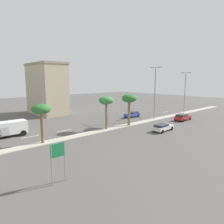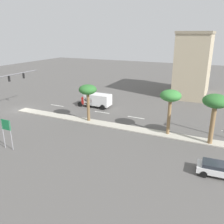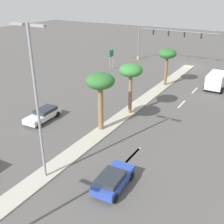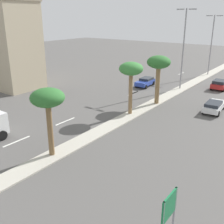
% 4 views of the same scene
% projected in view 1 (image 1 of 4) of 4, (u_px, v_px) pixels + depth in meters
% --- Properties ---
extents(ground_plane, '(160.00, 160.00, 0.00)m').
position_uv_depth(ground_plane, '(118.00, 127.00, 38.48)').
color(ground_plane, '#565451').
extents(median_curb, '(1.80, 72.12, 0.12)m').
position_uv_depth(median_curb, '(145.00, 121.00, 43.77)').
color(median_curb, '#B7B2A3').
rests_on(median_curb, ground).
extents(lane_stripe_inboard, '(0.20, 2.80, 0.01)m').
position_uv_depth(lane_stripe_inboard, '(30.00, 137.00, 32.16)').
color(lane_stripe_inboard, silver).
rests_on(lane_stripe_inboard, ground).
extents(lane_stripe_right, '(0.20, 2.80, 0.01)m').
position_uv_depth(lane_stripe_right, '(65.00, 130.00, 36.17)').
color(lane_stripe_right, silver).
rests_on(lane_stripe_right, ground).
extents(lane_stripe_near, '(0.20, 2.80, 0.01)m').
position_uv_depth(lane_stripe_near, '(121.00, 120.00, 45.38)').
color(lane_stripe_near, silver).
rests_on(lane_stripe_near, ground).
extents(lane_stripe_front, '(0.20, 2.80, 0.01)m').
position_uv_depth(lane_stripe_front, '(120.00, 120.00, 45.26)').
color(lane_stripe_front, silver).
rests_on(lane_stripe_front, ground).
extents(lane_stripe_mid, '(0.20, 2.80, 0.01)m').
position_uv_depth(lane_stripe_mid, '(166.00, 112.00, 56.98)').
color(lane_stripe_mid, silver).
rests_on(lane_stripe_mid, ground).
extents(directional_road_sign, '(0.10, 1.35, 3.57)m').
position_uv_depth(directional_road_sign, '(58.00, 155.00, 17.47)').
color(directional_road_sign, gray).
rests_on(directional_road_sign, ground).
extents(commercial_building, '(12.67, 6.52, 13.06)m').
position_uv_depth(commercial_building, '(47.00, 89.00, 52.90)').
color(commercial_building, tan).
rests_on(commercial_building, ground).
extents(palm_tree_center, '(2.62, 2.62, 5.49)m').
position_uv_depth(palm_tree_center, '(41.00, 111.00, 28.16)').
color(palm_tree_center, brown).
rests_on(palm_tree_center, median_curb).
extents(palm_tree_mid, '(2.65, 2.65, 5.87)m').
position_uv_depth(palm_tree_mid, '(106.00, 102.00, 36.11)').
color(palm_tree_mid, olive).
rests_on(palm_tree_mid, median_curb).
extents(palm_tree_rear, '(2.89, 2.89, 6.03)m').
position_uv_depth(palm_tree_rear, '(129.00, 100.00, 39.05)').
color(palm_tree_rear, olive).
rests_on(palm_tree_rear, median_curb).
extents(street_lamp_far, '(2.90, 0.24, 11.54)m').
position_uv_depth(street_lamp_far, '(155.00, 89.00, 45.10)').
color(street_lamp_far, gray).
rests_on(street_lamp_far, median_curb).
extents(street_lamp_right, '(2.90, 0.24, 10.67)m').
position_uv_depth(street_lamp_right, '(185.00, 89.00, 53.61)').
color(street_lamp_right, gray).
rests_on(street_lamp_right, median_curb).
extents(sedan_red_far, '(2.17, 4.33, 1.43)m').
position_uv_depth(sedan_red_far, '(183.00, 117.00, 44.88)').
color(sedan_red_far, red).
rests_on(sedan_red_far, ground).
extents(sedan_blue_right, '(2.10, 4.10, 1.32)m').
position_uv_depth(sedan_blue_right, '(132.00, 114.00, 48.77)').
color(sedan_blue_right, '#2D47AD').
rests_on(sedan_blue_right, ground).
extents(sedan_white_rear, '(2.09, 4.64, 1.26)m').
position_uv_depth(sedan_white_rear, '(163.00, 127.00, 35.68)').
color(sedan_white_rear, silver).
rests_on(sedan_white_rear, ground).
extents(box_truck, '(2.50, 5.85, 2.39)m').
position_uv_depth(box_truck, '(8.00, 128.00, 32.07)').
color(box_truck, '#B21E19').
rests_on(box_truck, ground).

